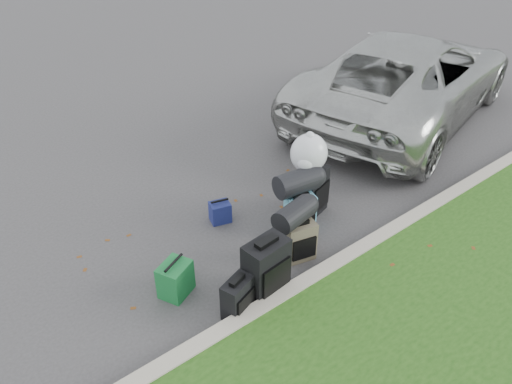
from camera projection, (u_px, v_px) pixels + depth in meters
ground at (272, 232)px, 6.31m from camera, size 120.00×120.00×0.00m
curb at (329, 270)px, 5.61m from camera, size 120.00×0.18×0.15m
suv at (407, 77)px, 8.80m from camera, size 5.86×3.81×1.50m
suitcase_small_black at (238, 298)px, 5.06m from camera, size 0.39×0.29×0.44m
suitcase_large_black_left at (266, 269)px, 5.24m from camera, size 0.50×0.33×0.69m
suitcase_olive at (299, 241)px, 5.78m from camera, size 0.40×0.31×0.49m
suitcase_teal at (300, 214)px, 6.21m from camera, size 0.40×0.30×0.51m
suitcase_large_black_right at (312, 191)px, 6.50m from camera, size 0.49×0.37×0.65m
tote_green at (175, 279)px, 5.32m from camera, size 0.42×0.39×0.39m
tote_navy at (220, 212)px, 6.44m from camera, size 0.30×0.27×0.27m
duffel_left at (294, 214)px, 5.56m from camera, size 0.55×0.36×0.27m
duffel_right at (297, 182)px, 6.05m from camera, size 0.58×0.37×0.30m
trash_bag at (309, 153)px, 6.20m from camera, size 0.48×0.48×0.48m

